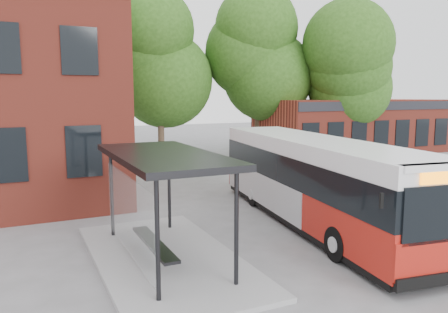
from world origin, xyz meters
name	(u,v)px	position (x,y,z in m)	size (l,w,h in m)	color
ground	(287,228)	(0.00, 0.00, 0.00)	(100.00, 100.00, 0.00)	slate
shop_row	(351,126)	(15.00, 14.00, 2.00)	(14.00, 6.20, 4.00)	maroon
bus_shelter	(165,207)	(-4.50, -1.00, 1.45)	(3.60, 7.00, 2.90)	black
bike_rail	(323,162)	(9.28, 10.00, 0.19)	(5.20, 0.10, 0.38)	black
tree_0	(49,75)	(-6.00, 16.00, 5.50)	(7.92, 7.92, 11.00)	#214512
tree_1	(160,82)	(1.00, 17.00, 5.20)	(7.92, 7.92, 10.40)	#214512
tree_2	(258,79)	(8.00, 16.00, 5.50)	(7.92, 7.92, 11.00)	#214512
tree_3	(350,91)	(13.00, 12.00, 4.64)	(7.04, 7.04, 9.28)	#214512
city_bus	(314,182)	(1.06, 0.08, 1.45)	(2.43, 11.40, 2.90)	#A31911
bicycle_0	(308,161)	(7.71, 9.44, 0.42)	(0.56, 1.61, 0.84)	#212229
bicycle_1	(309,161)	(7.82, 9.52, 0.45)	(0.42, 1.49, 0.89)	#0C3D14
bicycle_2	(320,160)	(8.40, 9.19, 0.46)	(0.61, 1.74, 0.91)	black
bicycle_3	(320,157)	(9.02, 10.01, 0.54)	(0.51, 1.81, 1.09)	black
bicycle_4	(335,159)	(9.48, 9.11, 0.48)	(0.64, 1.82, 0.96)	black
bicycle_5	(337,156)	(10.55, 10.27, 0.44)	(0.41, 1.47, 0.88)	black
bicycle_6	(341,156)	(10.97, 10.33, 0.40)	(0.53, 1.53, 0.80)	#2C2C38
bicycle_7	(352,157)	(10.76, 9.03, 0.54)	(0.51, 1.80, 1.08)	black
bicycle_extra_0	(355,155)	(12.12, 10.33, 0.41)	(0.54, 1.55, 0.82)	black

